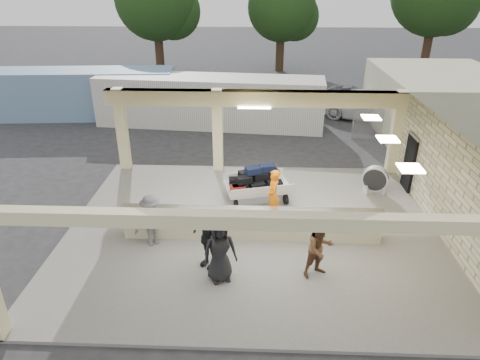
{
  "coord_description": "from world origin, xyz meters",
  "views": [
    {
      "loc": [
        0.1,
        -11.97,
        7.66
      ],
      "look_at": [
        -0.42,
        1.0,
        1.38
      ],
      "focal_mm": 32.0,
      "sensor_mm": 36.0,
      "label": 1
    }
  ],
  "objects_px": {
    "luggage_cart": "(256,183)",
    "car_dark": "(351,100)",
    "passenger_d": "(220,250)",
    "baggage_counter": "(252,224)",
    "passenger_c": "(151,220)",
    "car_white_a": "(374,106)",
    "drum_fan": "(375,179)",
    "container_white": "(210,101)",
    "container_blue": "(83,94)",
    "baggage_handler": "(273,196)",
    "passenger_a": "(320,249)",
    "passenger_b": "(208,238)",
    "car_white_b": "(450,105)"
  },
  "relations": [
    {
      "from": "baggage_counter",
      "to": "container_blue",
      "type": "distance_m",
      "value": 16.24
    },
    {
      "from": "passenger_b",
      "to": "passenger_d",
      "type": "relative_size",
      "value": 0.99
    },
    {
      "from": "passenger_a",
      "to": "passenger_d",
      "type": "height_order",
      "value": "passenger_d"
    },
    {
      "from": "drum_fan",
      "to": "passenger_a",
      "type": "height_order",
      "value": "passenger_a"
    },
    {
      "from": "drum_fan",
      "to": "passenger_a",
      "type": "bearing_deg",
      "value": -96.41
    },
    {
      "from": "baggage_counter",
      "to": "passenger_d",
      "type": "distance_m",
      "value": 2.29
    },
    {
      "from": "passenger_a",
      "to": "container_blue",
      "type": "distance_m",
      "value": 18.79
    },
    {
      "from": "passenger_d",
      "to": "container_white",
      "type": "distance_m",
      "value": 13.65
    },
    {
      "from": "drum_fan",
      "to": "passenger_b",
      "type": "relative_size",
      "value": 0.58
    },
    {
      "from": "passenger_c",
      "to": "luggage_cart",
      "type": "bearing_deg",
      "value": 11.93
    },
    {
      "from": "container_blue",
      "to": "baggage_handler",
      "type": "bearing_deg",
      "value": -52.09
    },
    {
      "from": "baggage_handler",
      "to": "passenger_d",
      "type": "distance_m",
      "value": 3.51
    },
    {
      "from": "passenger_a",
      "to": "car_white_a",
      "type": "height_order",
      "value": "passenger_a"
    },
    {
      "from": "luggage_cart",
      "to": "car_dark",
      "type": "bearing_deg",
      "value": 49.54
    },
    {
      "from": "passenger_a",
      "to": "baggage_handler",
      "type": "bearing_deg",
      "value": 85.78
    },
    {
      "from": "baggage_handler",
      "to": "container_white",
      "type": "relative_size",
      "value": 0.15
    },
    {
      "from": "luggage_cart",
      "to": "drum_fan",
      "type": "height_order",
      "value": "luggage_cart"
    },
    {
      "from": "passenger_b",
      "to": "car_white_a",
      "type": "relative_size",
      "value": 0.33
    },
    {
      "from": "drum_fan",
      "to": "passenger_a",
      "type": "relative_size",
      "value": 0.62
    },
    {
      "from": "baggage_counter",
      "to": "car_white_a",
      "type": "bearing_deg",
      "value": 61.87
    },
    {
      "from": "passenger_c",
      "to": "container_white",
      "type": "distance_m",
      "value": 11.97
    },
    {
      "from": "passenger_c",
      "to": "car_white_a",
      "type": "height_order",
      "value": "passenger_c"
    },
    {
      "from": "drum_fan",
      "to": "passenger_c",
      "type": "relative_size",
      "value": 0.64
    },
    {
      "from": "passenger_d",
      "to": "car_white_a",
      "type": "distance_m",
      "value": 16.79
    },
    {
      "from": "baggage_counter",
      "to": "drum_fan",
      "type": "bearing_deg",
      "value": 35.33
    },
    {
      "from": "passenger_c",
      "to": "container_white",
      "type": "height_order",
      "value": "container_white"
    },
    {
      "from": "car_white_b",
      "to": "container_blue",
      "type": "bearing_deg",
      "value": 72.55
    },
    {
      "from": "baggage_handler",
      "to": "passenger_d",
      "type": "xyz_separation_m",
      "value": [
        -1.51,
        -3.17,
        0.01
      ]
    },
    {
      "from": "passenger_d",
      "to": "baggage_counter",
      "type": "bearing_deg",
      "value": 50.18
    },
    {
      "from": "car_white_b",
      "to": "car_dark",
      "type": "xyz_separation_m",
      "value": [
        -5.59,
        0.98,
        -0.03
      ]
    },
    {
      "from": "passenger_c",
      "to": "container_blue",
      "type": "xyz_separation_m",
      "value": [
        -7.0,
        13.25,
        0.42
      ]
    },
    {
      "from": "luggage_cart",
      "to": "baggage_handler",
      "type": "bearing_deg",
      "value": -82.52
    },
    {
      "from": "passenger_c",
      "to": "car_white_a",
      "type": "relative_size",
      "value": 0.3
    },
    {
      "from": "container_white",
      "to": "container_blue",
      "type": "height_order",
      "value": "container_blue"
    },
    {
      "from": "baggage_counter",
      "to": "container_white",
      "type": "relative_size",
      "value": 0.66
    },
    {
      "from": "drum_fan",
      "to": "car_white_a",
      "type": "xyz_separation_m",
      "value": [
        2.24,
        9.56,
        0.12
      ]
    },
    {
      "from": "passenger_a",
      "to": "passenger_c",
      "type": "height_order",
      "value": "passenger_a"
    },
    {
      "from": "drum_fan",
      "to": "passenger_c",
      "type": "xyz_separation_m",
      "value": [
        -7.65,
        -3.78,
        0.27
      ]
    },
    {
      "from": "passenger_a",
      "to": "car_white_a",
      "type": "bearing_deg",
      "value": 44.62
    },
    {
      "from": "passenger_c",
      "to": "container_white",
      "type": "bearing_deg",
      "value": 56.3
    },
    {
      "from": "baggage_handler",
      "to": "passenger_a",
      "type": "xyz_separation_m",
      "value": [
        1.18,
        -2.87,
        -0.07
      ]
    },
    {
      "from": "passenger_d",
      "to": "passenger_b",
      "type": "bearing_deg",
      "value": 104.64
    },
    {
      "from": "luggage_cart",
      "to": "passenger_a",
      "type": "bearing_deg",
      "value": -82.64
    },
    {
      "from": "passenger_b",
      "to": "car_dark",
      "type": "bearing_deg",
      "value": 101.21
    },
    {
      "from": "car_dark",
      "to": "passenger_b",
      "type": "bearing_deg",
      "value": 178.45
    },
    {
      "from": "drum_fan",
      "to": "car_white_a",
      "type": "distance_m",
      "value": 9.82
    },
    {
      "from": "baggage_handler",
      "to": "passenger_a",
      "type": "distance_m",
      "value": 3.11
    },
    {
      "from": "drum_fan",
      "to": "passenger_a",
      "type": "distance_m",
      "value": 5.77
    },
    {
      "from": "baggage_handler",
      "to": "drum_fan",
      "type": "bearing_deg",
      "value": 118.84
    },
    {
      "from": "car_white_a",
      "to": "baggage_handler",
      "type": "bearing_deg",
      "value": 176.62
    }
  ]
}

